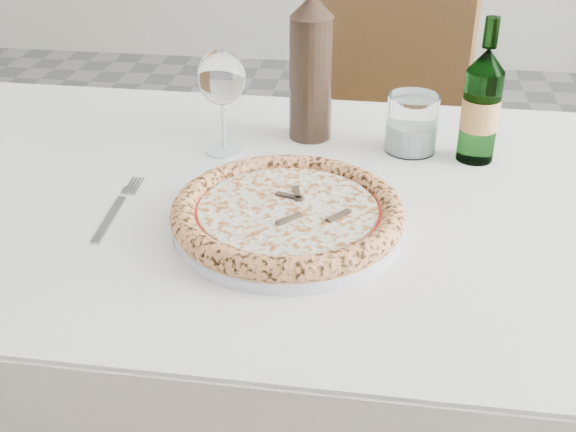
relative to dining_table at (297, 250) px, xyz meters
name	(u,v)px	position (x,y,z in m)	size (l,w,h in m)	color
dining_table	(297,250)	(0.00, 0.00, 0.00)	(1.35, 0.81, 0.76)	brown
chair_far	(371,126)	(0.09, 0.82, -0.13)	(0.55, 0.55, 0.93)	brown
plate	(288,223)	(0.00, -0.10, 0.10)	(0.31, 0.31, 0.02)	white
pizza	(288,212)	(0.00, -0.10, 0.12)	(0.31, 0.31, 0.03)	#EAB85A
fork	(116,209)	(-0.24, -0.08, 0.10)	(0.02, 0.18, 0.00)	gray
wine_glass	(221,80)	(-0.14, 0.13, 0.22)	(0.08, 0.08, 0.17)	silver
tumbler	(412,127)	(0.16, 0.18, 0.14)	(0.08, 0.08, 0.09)	white
beer_bottle	(481,105)	(0.26, 0.16, 0.19)	(0.06, 0.06, 0.23)	#457A45
wine_bottle	(311,66)	(-0.01, 0.21, 0.22)	(0.07, 0.07, 0.29)	black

